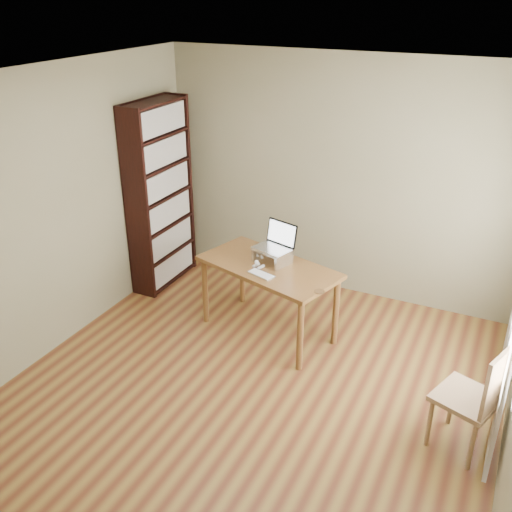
{
  "coord_description": "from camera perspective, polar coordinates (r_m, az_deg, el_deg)",
  "views": [
    {
      "loc": [
        1.76,
        -3.4,
        3.19
      ],
      "look_at": [
        -0.39,
        1.02,
        0.83
      ],
      "focal_mm": 40.0,
      "sensor_mm": 36.0,
      "label": 1
    }
  ],
  "objects": [
    {
      "name": "keyboard",
      "position": [
        5.26,
        0.52,
        -1.86
      ],
      "size": [
        0.29,
        0.19,
        0.02
      ],
      "rotation": [
        0.0,
        0.0,
        -0.3
      ],
      "color": "silver",
      "rests_on": "desk"
    },
    {
      "name": "bookshelf",
      "position": [
        6.47,
        -9.56,
        5.99
      ],
      "size": [
        0.3,
        0.9,
        2.1
      ],
      "color": "black",
      "rests_on": "ground"
    },
    {
      "name": "laptop_stand",
      "position": [
        5.48,
        1.63,
        0.18
      ],
      "size": [
        0.32,
        0.25,
        0.13
      ],
      "rotation": [
        0.0,
        0.0,
        -0.28
      ],
      "color": "silver",
      "rests_on": "desk"
    },
    {
      "name": "desk",
      "position": [
        5.5,
        1.27,
        -1.89
      ],
      "size": [
        1.48,
        1.02,
        0.75
      ],
      "rotation": [
        0.0,
        0.0,
        -0.28
      ],
      "color": "brown",
      "rests_on": "ground"
    },
    {
      "name": "cat",
      "position": [
        5.53,
        1.54,
        0.13
      ],
      "size": [
        0.23,
        0.47,
        0.14
      ],
      "rotation": [
        0.0,
        0.0,
        -0.3
      ],
      "color": "#4D453C",
      "rests_on": "desk"
    },
    {
      "name": "room",
      "position": [
        4.26,
        -0.86,
        -0.66
      ],
      "size": [
        4.04,
        4.54,
        2.64
      ],
      "color": "#5E2C18",
      "rests_on": "ground"
    },
    {
      "name": "laptop",
      "position": [
        5.49,
        1.91,
        1.47
      ],
      "size": [
        0.4,
        0.38,
        0.24
      ],
      "rotation": [
        0.0,
        0.0,
        -0.28
      ],
      "color": "silver",
      "rests_on": "laptop_stand"
    },
    {
      "name": "coaster",
      "position": [
        5.03,
        6.35,
        -3.53
      ],
      "size": [
        0.09,
        0.09,
        0.01
      ],
      "primitive_type": "cylinder",
      "color": "#56341D",
      "rests_on": "desk"
    },
    {
      "name": "chair",
      "position": [
        4.52,
        21.36,
        -12.74
      ],
      "size": [
        0.54,
        0.53,
        0.95
      ],
      "rotation": [
        0.0,
        0.0,
        -0.34
      ],
      "color": "#9E8555",
      "rests_on": "ground"
    }
  ]
}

